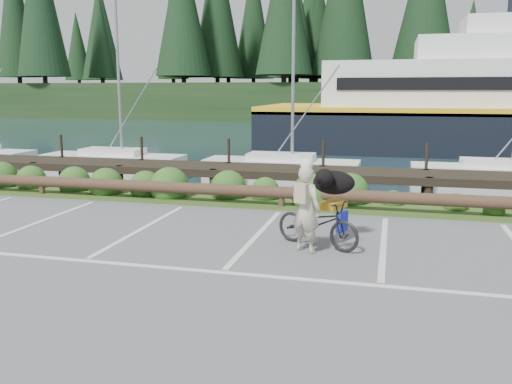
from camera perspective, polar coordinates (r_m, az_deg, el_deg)
ground at (r=9.58m, az=-2.83°, el=-7.71°), size 72.00×72.00×0.00m
harbor_backdrop at (r=87.18m, az=12.77°, el=8.47°), size 170.00×160.00×30.00m
vegetation_strip at (r=14.55m, az=3.25°, el=-1.10°), size 34.00×1.60×0.10m
log_rail at (r=13.89m, az=2.70°, el=-1.88°), size 32.00×0.30×0.60m
bicycle at (r=10.61m, az=6.50°, el=-3.26°), size 1.91×1.32×0.95m
cyclist at (r=10.18m, az=5.28°, el=-1.82°), size 0.71×0.61×1.65m
dog at (r=10.95m, az=8.19°, el=0.99°), size 0.72×0.94×0.49m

